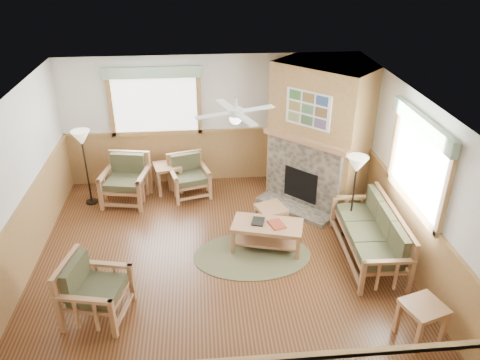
{
  "coord_description": "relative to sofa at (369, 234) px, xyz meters",
  "views": [
    {
      "loc": [
        -0.22,
        -6.11,
        4.77
      ],
      "look_at": [
        0.4,
        0.7,
        1.15
      ],
      "focal_mm": 35.0,
      "sensor_mm": 36.0,
      "label": 1
    }
  ],
  "objects": [
    {
      "name": "wainscot",
      "position": [
        -2.44,
        0.02,
        0.11
      ],
      "size": [
        6.0,
        6.0,
        1.1
      ],
      "primitive_type": null,
      "color": "olive",
      "rests_on": "floor"
    },
    {
      "name": "armchair_back_left",
      "position": [
        -4.17,
        2.18,
        0.03
      ],
      "size": [
        0.97,
        0.97,
        0.94
      ],
      "primitive_type": null,
      "rotation": [
        0.0,
        0.0,
        -0.19
      ],
      "color": "#A2734B",
      "rests_on": "floor"
    },
    {
      "name": "sofa",
      "position": [
        0.0,
        0.0,
        0.0
      ],
      "size": [
        1.95,
        0.86,
        0.88
      ],
      "primitive_type": null,
      "rotation": [
        0.0,
        0.0,
        -1.61
      ],
      "color": "#A2734B",
      "rests_on": "floor"
    },
    {
      "name": "end_table_sofa",
      "position": [
        0.11,
        -1.79,
        -0.16
      ],
      "size": [
        0.62,
        0.6,
        0.56
      ],
      "primitive_type": null,
      "rotation": [
        0.0,
        0.0,
        0.3
      ],
      "color": "#A2734B",
      "rests_on": "floor"
    },
    {
      "name": "floor_lamp_right",
      "position": [
        -0.11,
        0.63,
        0.33
      ],
      "size": [
        0.38,
        0.38,
        1.54
      ],
      "primitive_type": null,
      "rotation": [
        0.0,
        0.0,
        0.08
      ],
      "color": "black",
      "rests_on": "floor"
    },
    {
      "name": "wall_back",
      "position": [
        -2.44,
        3.02,
        0.91
      ],
      "size": [
        6.0,
        0.02,
        2.7
      ],
      "primitive_type": "cube",
      "color": "silver",
      "rests_on": "floor"
    },
    {
      "name": "floor_lamp_left",
      "position": [
        -4.88,
        2.2,
        0.33
      ],
      "size": [
        0.36,
        0.36,
        1.54
      ],
      "primitive_type": null,
      "rotation": [
        0.0,
        0.0,
        -0.03
      ],
      "color": "black",
      "rests_on": "floor"
    },
    {
      "name": "ceiling",
      "position": [
        -2.44,
        0.02,
        2.26
      ],
      "size": [
        6.0,
        6.0,
        0.01
      ],
      "primitive_type": "cube",
      "color": "white",
      "rests_on": "floor"
    },
    {
      "name": "floor",
      "position": [
        -2.44,
        0.02,
        -0.45
      ],
      "size": [
        6.0,
        6.0,
        0.01
      ],
      "primitive_type": "cube",
      "color": "#512D16",
      "rests_on": "ground"
    },
    {
      "name": "wall_left",
      "position": [
        -5.44,
        0.02,
        0.91
      ],
      "size": [
        0.02,
        6.0,
        2.7
      ],
      "primitive_type": "cube",
      "color": "silver",
      "rests_on": "floor"
    },
    {
      "name": "window_right",
      "position": [
        0.52,
        -0.18,
        2.09
      ],
      "size": [
        0.16,
        1.9,
        1.5
      ],
      "primitive_type": null,
      "color": "white",
      "rests_on": "wall_right"
    },
    {
      "name": "footstool",
      "position": [
        -1.45,
        1.01,
        -0.23
      ],
      "size": [
        0.62,
        0.62,
        0.42
      ],
      "primitive_type": null,
      "rotation": [
        0.0,
        0.0,
        0.34
      ],
      "color": "#A2734B",
      "rests_on": "floor"
    },
    {
      "name": "fireplace",
      "position": [
        -0.39,
        2.07,
        0.91
      ],
      "size": [
        3.11,
        3.11,
        2.7
      ],
      "primitive_type": null,
      "rotation": [
        0.0,
        0.0,
        -0.79
      ],
      "color": "olive",
      "rests_on": "floor"
    },
    {
      "name": "wall_right",
      "position": [
        0.56,
        0.02,
        0.91
      ],
      "size": [
        0.02,
        6.0,
        2.7
      ],
      "primitive_type": "cube",
      "color": "silver",
      "rests_on": "floor"
    },
    {
      "name": "coffee_table",
      "position": [
        -1.61,
        0.4,
        -0.21
      ],
      "size": [
        1.28,
        0.88,
        0.47
      ],
      "primitive_type": null,
      "rotation": [
        0.0,
        0.0,
        -0.27
      ],
      "color": "#A2734B",
      "rests_on": "floor"
    },
    {
      "name": "wall_front",
      "position": [
        -2.44,
        -2.98,
        0.91
      ],
      "size": [
        6.0,
        0.02,
        2.7
      ],
      "primitive_type": "cube",
      "color": "silver",
      "rests_on": "floor"
    },
    {
      "name": "ceiling_fan",
      "position": [
        -2.14,
        0.32,
        2.22
      ],
      "size": [
        1.59,
        1.59,
        0.36
      ],
      "primitive_type": null,
      "rotation": [
        0.0,
        0.0,
        0.35
      ],
      "color": "white",
      "rests_on": "ceiling"
    },
    {
      "name": "braided_rug",
      "position": [
        -1.89,
        0.18,
        -0.44
      ],
      "size": [
        2.56,
        2.56,
        0.01
      ],
      "primitive_type": "cylinder",
      "rotation": [
        0.0,
        0.0,
        -0.4
      ],
      "color": "brown",
      "rests_on": "floor"
    },
    {
      "name": "end_table_chairs",
      "position": [
        -3.37,
        2.57,
        -0.15
      ],
      "size": [
        0.63,
        0.61,
        0.59
      ],
      "primitive_type": null,
      "rotation": [
        0.0,
        0.0,
        0.25
      ],
      "color": "#A2734B",
      "rests_on": "floor"
    },
    {
      "name": "book_dark",
      "position": [
        -1.76,
        0.47,
        0.05
      ],
      "size": [
        0.27,
        0.31,
        0.02
      ],
      "primitive_type": "cube",
      "rotation": [
        0.0,
        0.0,
        -0.28
      ],
      "color": "black",
      "rests_on": "coffee_table"
    },
    {
      "name": "armchair_back_right",
      "position": [
        -2.93,
        2.35,
        -0.03
      ],
      "size": [
        0.9,
        0.9,
        0.82
      ],
      "primitive_type": null,
      "rotation": [
        0.0,
        0.0,
        0.27
      ],
      "color": "#A2734B",
      "rests_on": "floor"
    },
    {
      "name": "book_red",
      "position": [
        -1.46,
        0.35,
        0.06
      ],
      "size": [
        0.3,
        0.35,
        0.03
      ],
      "primitive_type": "cube",
      "rotation": [
        0.0,
        0.0,
        0.29
      ],
      "color": "maroon",
      "rests_on": "coffee_table"
    },
    {
      "name": "window_back",
      "position": [
        -3.54,
        2.98,
        2.09
      ],
      "size": [
        1.9,
        0.16,
        1.5
      ],
      "primitive_type": null,
      "color": "white",
      "rests_on": "wall_back"
    },
    {
      "name": "armchair_left",
      "position": [
        -4.18,
        -0.98,
        0.01
      ],
      "size": [
        0.96,
        0.96,
        0.9
      ],
      "primitive_type": null,
      "rotation": [
        0.0,
        0.0,
        1.35
      ],
      "color": "#A2734B",
      "rests_on": "floor"
    }
  ]
}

